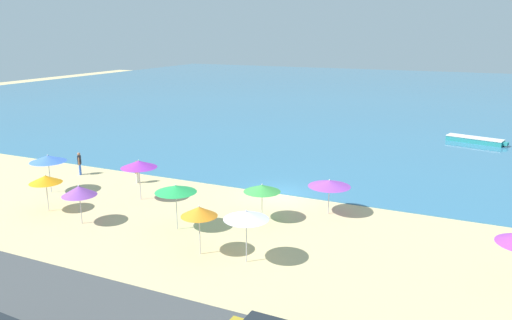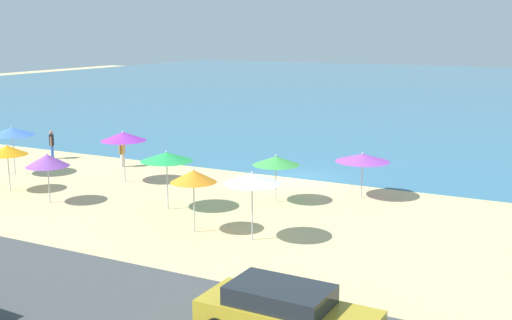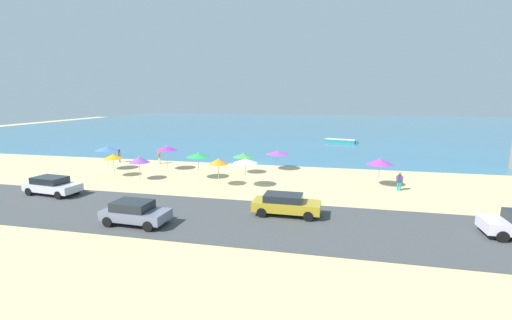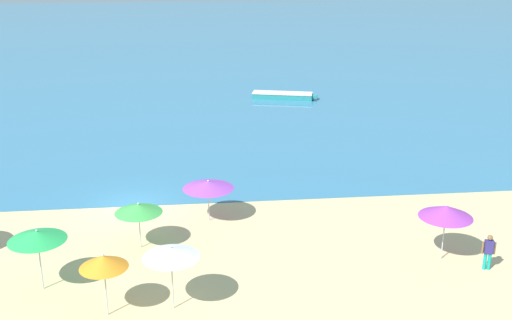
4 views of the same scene
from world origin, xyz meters
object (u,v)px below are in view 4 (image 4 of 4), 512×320
(beach_umbrella_0, at_px, (171,253))
(beach_umbrella_3, at_px, (37,236))
(beach_umbrella_2, at_px, (103,262))
(beach_umbrella_7, at_px, (208,185))
(beach_umbrella_6, at_px, (446,211))
(beach_umbrella_5, at_px, (138,208))
(skiff_nearshore, at_px, (283,96))
(bather_0, at_px, (488,250))

(beach_umbrella_0, bearing_deg, beach_umbrella_3, 159.19)
(beach_umbrella_2, xyz_separation_m, beach_umbrella_7, (4.02, 7.94, -0.32))
(beach_umbrella_3, bearing_deg, beach_umbrella_0, -20.81)
(beach_umbrella_6, relative_size, beach_umbrella_7, 1.02)
(beach_umbrella_0, height_order, beach_umbrella_7, beach_umbrella_0)
(beach_umbrella_2, distance_m, beach_umbrella_7, 8.90)
(beach_umbrella_5, distance_m, beach_umbrella_6, 13.25)
(beach_umbrella_2, height_order, beach_umbrella_7, beach_umbrella_2)
(beach_umbrella_3, height_order, skiff_nearshore, beach_umbrella_3)
(bather_0, bearing_deg, beach_umbrella_2, -173.34)
(beach_umbrella_7, xyz_separation_m, bather_0, (11.38, -6.14, -0.99))
(beach_umbrella_7, relative_size, bather_0, 1.59)
(beach_umbrella_7, bearing_deg, beach_umbrella_3, -139.49)
(beach_umbrella_5, bearing_deg, skiff_nearshore, 68.79)
(beach_umbrella_2, relative_size, beach_umbrella_7, 1.00)
(beach_umbrella_2, distance_m, bather_0, 15.56)
(skiff_nearshore, bearing_deg, beach_umbrella_6, -84.88)
(skiff_nearshore, bearing_deg, beach_umbrella_3, -115.03)
(beach_umbrella_0, distance_m, beach_umbrella_7, 7.93)
(beach_umbrella_6, bearing_deg, bather_0, -36.31)
(beach_umbrella_3, height_order, beach_umbrella_7, beach_umbrella_3)
(beach_umbrella_0, xyz_separation_m, beach_umbrella_6, (11.48, 2.73, -0.11))
(beach_umbrella_6, height_order, skiff_nearshore, beach_umbrella_6)
(beach_umbrella_5, bearing_deg, beach_umbrella_3, -138.32)
(beach_umbrella_5, height_order, skiff_nearshore, beach_umbrella_5)
(beach_umbrella_3, bearing_deg, skiff_nearshore, 64.97)
(bather_0, bearing_deg, beach_umbrella_7, 151.66)
(beach_umbrella_2, height_order, beach_umbrella_5, beach_umbrella_2)
(beach_umbrella_5, height_order, beach_umbrella_7, beach_umbrella_5)
(beach_umbrella_5, xyz_separation_m, skiff_nearshore, (10.40, 26.78, -1.58))
(beach_umbrella_0, relative_size, beach_umbrella_3, 1.00)
(beach_umbrella_0, distance_m, beach_umbrella_5, 5.42)
(beach_umbrella_0, xyz_separation_m, beach_umbrella_5, (-1.54, 5.18, -0.43))
(beach_umbrella_2, height_order, bather_0, beach_umbrella_2)
(beach_umbrella_6, distance_m, bather_0, 2.32)
(beach_umbrella_5, bearing_deg, beach_umbrella_7, 39.13)
(beach_umbrella_5, distance_m, beach_umbrella_7, 4.07)
(beach_umbrella_5, distance_m, skiff_nearshore, 28.77)
(beach_umbrella_0, xyz_separation_m, bather_0, (13.00, 1.61, -1.45))
(bather_0, xyz_separation_m, skiff_nearshore, (-4.14, 30.35, -0.56))
(beach_umbrella_2, relative_size, bather_0, 1.59)
(beach_umbrella_7, bearing_deg, bather_0, -28.34)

